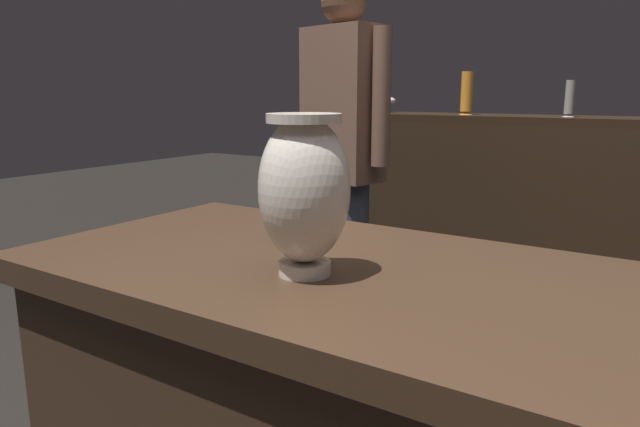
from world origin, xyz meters
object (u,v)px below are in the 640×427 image
shelf_vase_left (467,94)px  vase_centerpiece (304,189)px  shelf_vase_far_left (387,101)px  vase_tall_behind (303,207)px  shelf_vase_center (569,100)px  visitor_near_left (343,145)px

shelf_vase_left → vase_centerpiece: bearing=-77.3°
shelf_vase_left → shelf_vase_far_left: (-0.52, 0.09, -0.04)m
vase_tall_behind → shelf_vase_far_left: 2.34m
vase_centerpiece → shelf_vase_center: (0.01, 2.24, 0.12)m
visitor_near_left → shelf_vase_far_left: bearing=-57.7°
shelf_vase_center → shelf_vase_left: size_ratio=0.77×
shelf_vase_center → visitor_near_left: bearing=-122.7°
shelf_vase_far_left → shelf_vase_left: bearing=-10.0°
shelf_vase_center → shelf_vase_far_left: bearing=173.3°
shelf_vase_center → shelf_vase_left: shelf_vase_left is taller
shelf_vase_far_left → visitor_near_left: visitor_near_left is taller
vase_tall_behind → shelf_vase_center: 2.05m
shelf_vase_left → visitor_near_left: (-0.14, -1.06, -0.20)m
vase_centerpiece → shelf_vase_left: (-0.51, 2.27, 0.15)m
vase_centerpiece → vase_tall_behind: (-0.14, 0.20, -0.08)m
vase_tall_behind → shelf_vase_center: shelf_vase_center is taller
shelf_vase_center → vase_centerpiece: bearing=-90.2°
shelf_vase_center → shelf_vase_left: 0.52m
visitor_near_left → shelf_vase_center: bearing=-108.8°
shelf_vase_far_left → visitor_near_left: (0.38, -1.15, -0.16)m
vase_centerpiece → vase_tall_behind: bearing=125.1°
vase_tall_behind → visitor_near_left: 1.13m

